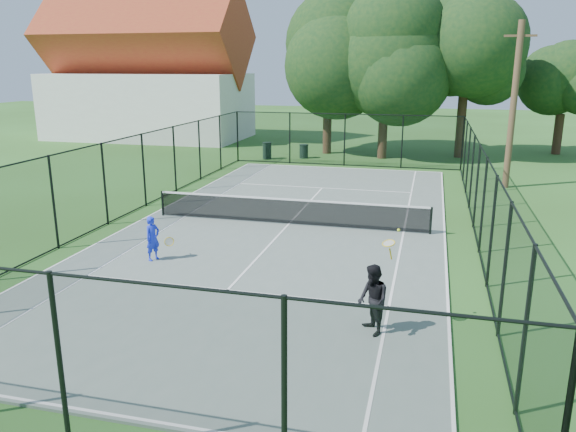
% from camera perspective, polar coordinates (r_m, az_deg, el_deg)
% --- Properties ---
extents(ground, '(120.00, 120.00, 0.00)m').
position_cam_1_polar(ground, '(20.43, 0.08, -0.99)').
color(ground, '#2A4D1A').
extents(tennis_court, '(11.00, 24.00, 0.06)m').
position_cam_1_polar(tennis_court, '(20.42, 0.08, -0.91)').
color(tennis_court, slate).
rests_on(tennis_court, ground).
extents(tennis_net, '(10.08, 0.08, 0.95)m').
position_cam_1_polar(tennis_net, '(20.28, 0.08, 0.58)').
color(tennis_net, black).
rests_on(tennis_net, tennis_court).
extents(fence, '(13.10, 26.10, 3.00)m').
position_cam_1_polar(fence, '(20.07, 0.08, 3.13)').
color(fence, black).
rests_on(fence, ground).
extents(tree_near_left, '(7.48, 7.48, 9.75)m').
position_cam_1_polar(tree_near_left, '(37.06, 4.13, 15.59)').
color(tree_near_left, '#332114').
rests_on(tree_near_left, ground).
extents(tree_near_mid, '(6.98, 6.98, 9.13)m').
position_cam_1_polar(tree_near_mid, '(35.42, 9.89, 14.84)').
color(tree_near_mid, '#332114').
rests_on(tree_near_mid, ground).
extents(tree_near_right, '(6.49, 6.49, 8.96)m').
position_cam_1_polar(tree_near_right, '(36.93, 17.60, 14.48)').
color(tree_near_right, '#332114').
rests_on(tree_near_right, ground).
extents(tree_far_right, '(4.54, 4.54, 6.01)m').
position_cam_1_polar(tree_far_right, '(40.73, 26.12, 10.87)').
color(tree_far_right, '#332114').
rests_on(tree_far_right, ground).
extents(building, '(15.30, 8.15, 11.87)m').
position_cam_1_polar(building, '(46.48, -14.08, 13.77)').
color(building, silver).
rests_on(building, ground).
extents(trash_bin_left, '(0.58, 0.58, 1.03)m').
position_cam_1_polar(trash_bin_left, '(35.06, -2.15, 6.66)').
color(trash_bin_left, black).
rests_on(trash_bin_left, ground).
extents(trash_bin_right, '(0.58, 0.58, 0.86)m').
position_cam_1_polar(trash_bin_right, '(35.35, 1.61, 6.60)').
color(trash_bin_right, black).
rests_on(trash_bin_right, ground).
extents(utility_pole, '(1.40, 0.30, 7.61)m').
position_cam_1_polar(utility_pole, '(28.31, 21.93, 10.40)').
color(utility_pole, '#4C3823').
rests_on(utility_pole, ground).
extents(player_blue, '(0.83, 0.57, 1.33)m').
position_cam_1_polar(player_blue, '(17.01, -13.57, -2.22)').
color(player_blue, '#1A2EE1').
rests_on(player_blue, tennis_court).
extents(player_black, '(0.90, 1.14, 2.20)m').
position_cam_1_polar(player_black, '(12.20, 8.62, -8.41)').
color(player_black, black).
rests_on(player_black, tennis_court).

